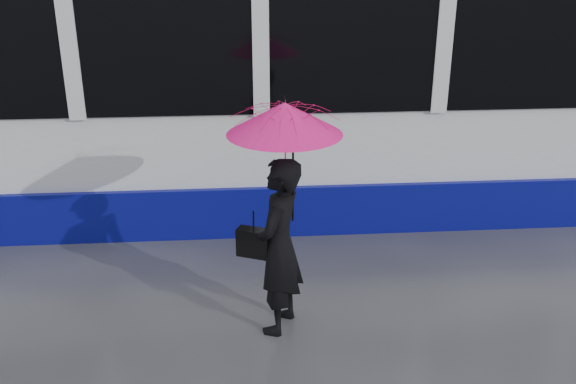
{
  "coord_description": "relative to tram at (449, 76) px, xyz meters",
  "views": [
    {
      "loc": [
        -0.48,
        -5.66,
        3.36
      ],
      "look_at": [
        -0.05,
        -0.07,
        1.1
      ],
      "focal_mm": 40.0,
      "sensor_mm": 36.0,
      "label": 1
    }
  ],
  "objects": [
    {
      "name": "ground",
      "position": [
        -2.26,
        -2.5,
        -1.64
      ],
      "size": [
        90.0,
        90.0,
        0.0
      ],
      "primitive_type": "plane",
      "color": "#2E2E34",
      "rests_on": "ground"
    },
    {
      "name": "rails",
      "position": [
        -2.26,
        -0.0,
        -1.63
      ],
      "size": [
        34.0,
        1.51,
        0.02
      ],
      "color": "#3F3D38",
      "rests_on": "ground"
    },
    {
      "name": "tram",
      "position": [
        0.0,
        0.0,
        0.0
      ],
      "size": [
        26.0,
        2.56,
        3.35
      ],
      "color": "white",
      "rests_on": "ground"
    },
    {
      "name": "woman",
      "position": [
        -2.43,
        -3.15,
        -0.82
      ],
      "size": [
        0.59,
        0.7,
        1.63
      ],
      "primitive_type": "imported",
      "rotation": [
        0.0,
        0.0,
        -1.98
      ],
      "color": "black",
      "rests_on": "ground"
    },
    {
      "name": "umbrella",
      "position": [
        -2.38,
        -3.15,
        0.15
      ],
      "size": [
        1.26,
        1.26,
        1.1
      ],
      "rotation": [
        0.0,
        0.0,
        -0.41
      ],
      "color": "#E21389",
      "rests_on": "ground"
    },
    {
      "name": "handbag",
      "position": [
        -2.65,
        -3.13,
        -0.78
      ],
      "size": [
        0.32,
        0.23,
        0.43
      ],
      "rotation": [
        0.0,
        0.0,
        -0.41
      ],
      "color": "black",
      "rests_on": "ground"
    }
  ]
}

